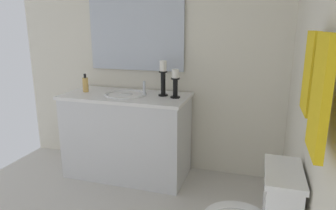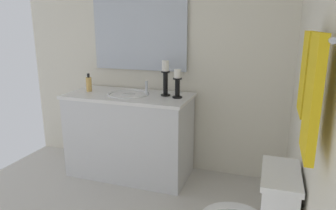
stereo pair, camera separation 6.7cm
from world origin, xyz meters
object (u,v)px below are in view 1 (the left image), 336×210
object	(u,v)px
vanity_cabinet	(127,135)
candle_holder_tall	(175,83)
candle_holder_short	(163,77)
soap_bottle	(85,84)
sink_basin	(126,99)
towel_near_vanity	(310,73)
mirror	(136,26)
towel_center	(320,95)
towel_bar	(326,37)

from	to	relation	value
vanity_cabinet	candle_holder_tall	size ratio (longest dim) A/B	4.64
vanity_cabinet	candle_holder_tall	world-z (taller)	candle_holder_tall
candle_holder_short	soap_bottle	xyz separation A→B (m)	(0.06, -0.79, -0.10)
sink_basin	towel_near_vanity	bearing A→B (deg)	50.43
mirror	towel_near_vanity	bearing A→B (deg)	44.36
vanity_cabinet	soap_bottle	xyz separation A→B (m)	(-0.01, -0.44, 0.49)
soap_bottle	sink_basin	bearing A→B (deg)	89.13
vanity_cabinet	towel_near_vanity	size ratio (longest dim) A/B	3.45
candle_holder_short	soap_bottle	distance (m)	0.80
soap_bottle	mirror	bearing A→B (deg)	121.96
towel_near_vanity	towel_center	distance (m)	0.29
soap_bottle	towel_center	xyz separation A→B (m)	(1.47, 1.86, 0.33)
vanity_cabinet	towel_near_vanity	world-z (taller)	towel_near_vanity
soap_bottle	towel_near_vanity	xyz separation A→B (m)	(1.18, 1.86, 0.37)
candle_holder_short	towel_center	bearing A→B (deg)	35.00
soap_bottle	towel_center	bearing A→B (deg)	51.71
candle_holder_short	towel_near_vanity	bearing A→B (deg)	40.78
sink_basin	soap_bottle	size ratio (longest dim) A/B	2.23
towel_near_vanity	candle_holder_tall	bearing A→B (deg)	-141.80
mirror	candle_holder_short	distance (m)	0.62
sink_basin	mirror	size ratio (longest dim) A/B	0.40
candle_holder_tall	towel_near_vanity	distance (m)	1.55
candle_holder_short	towel_bar	xyz separation A→B (m)	(1.38, 1.09, 0.42)
towel_near_vanity	candle_holder_short	bearing A→B (deg)	-139.22
mirror	candle_holder_tall	size ratio (longest dim) A/B	3.82
candle_holder_tall	towel_near_vanity	size ratio (longest dim) A/B	0.74
candle_holder_short	towel_bar	size ratio (longest dim) A/B	0.57
towel_bar	candle_holder_tall	bearing A→B (deg)	-144.41
vanity_cabinet	towel_center	size ratio (longest dim) A/B	2.83
mirror	soap_bottle	bearing A→B (deg)	-58.04
candle_holder_short	mirror	bearing A→B (deg)	-121.40
sink_basin	candle_holder_short	bearing A→B (deg)	100.12
candle_holder_tall	towel_near_vanity	bearing A→B (deg)	38.20
towel_near_vanity	soap_bottle	bearing A→B (deg)	-122.42
sink_basin	soap_bottle	xyz separation A→B (m)	(-0.01, -0.44, 0.11)
soap_bottle	towel_bar	bearing A→B (deg)	54.80
vanity_cabinet	towel_near_vanity	distance (m)	2.04
towel_bar	towel_near_vanity	size ratio (longest dim) A/B	1.63
sink_basin	mirror	xyz separation A→B (m)	(-0.28, -0.00, 0.68)
towel_near_vanity	towel_center	world-z (taller)	same
candle_holder_tall	vanity_cabinet	bearing A→B (deg)	-88.14
mirror	candle_holder_tall	bearing A→B (deg)	61.49
mirror	towel_near_vanity	world-z (taller)	mirror
towel_bar	towel_center	bearing A→B (deg)	-7.14
candle_holder_short	towel_near_vanity	xyz separation A→B (m)	(1.24, 1.07, 0.27)
vanity_cabinet	towel_bar	size ratio (longest dim) A/B	2.11
soap_bottle	towel_center	size ratio (longest dim) A/B	0.42
towel_bar	candle_holder_short	bearing A→B (deg)	-141.83
sink_basin	candle_holder_tall	xyz separation A→B (m)	(-0.02, 0.49, 0.18)
candle_holder_short	towel_center	world-z (taller)	towel_center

